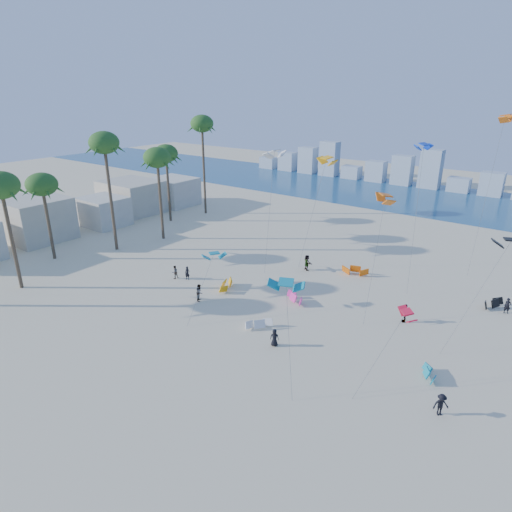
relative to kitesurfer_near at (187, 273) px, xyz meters
The scene contains 10 objects.
ground 15.72m from the kitesurfer_near, 68.26° to the right, with size 220.00×220.00×0.00m, color beige.
ocean 57.71m from the kitesurfer_near, 84.22° to the left, with size 220.00×220.00×0.00m, color navy.
kitesurfer_near is the anchor object (origin of this frame).
kitesurfer_mid 5.68m from the kitesurfer_near, 32.00° to the right, with size 0.88×0.68×1.80m, color gray.
kitesurfers_far 16.74m from the kitesurfer_near, 12.51° to the left, with size 32.97×19.56×1.92m.
grounded_kites 16.83m from the kitesurfer_near, 17.94° to the left, with size 26.74×20.35×1.00m.
flying_kites 23.27m from the kitesurfer_near, 24.55° to the left, with size 32.15×35.02×18.59m.
palm_row 19.43m from the kitesurfer_near, behind, with size 10.04×44.80×16.67m.
beachfront_buildings 28.63m from the kitesurfer_near, 167.40° to the left, with size 11.50×43.00×6.00m.
distant_skyline 67.61m from the kitesurfer_near, 86.07° to the left, with size 85.00×3.00×8.40m.
Camera 1 is at (28.11, -17.57, 20.64)m, focal length 30.61 mm.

